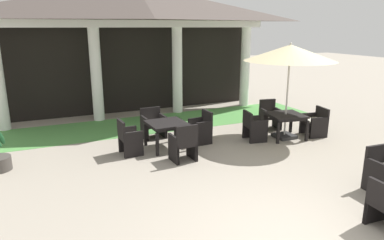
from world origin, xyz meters
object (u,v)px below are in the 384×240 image
patio_chair_mid_right_north (384,172)px  patio_table_mid_left (167,126)px  patio_chair_mid_left_south (184,144)px  patio_table_near_foreground (286,117)px  patio_chair_near_foreground_north (270,116)px  patio_chair_near_foreground_west (254,126)px  patio_chair_mid_left_north (153,124)px  patio_chair_mid_left_west (129,138)px  patio_chair_near_foreground_east (315,122)px  patio_umbrella_near_foreground (290,54)px  patio_chair_mid_left_east (201,128)px

patio_chair_mid_right_north → patio_table_mid_left: bearing=-50.7°
patio_table_mid_left → patio_chair_mid_left_south: patio_chair_mid_left_south is taller
patio_table_near_foreground → patio_chair_near_foreground_north: (0.16, 0.96, -0.21)m
patio_chair_near_foreground_west → patio_table_mid_left: patio_chair_near_foreground_west is taller
patio_chair_mid_left_north → patio_chair_mid_right_north: patio_chair_mid_right_north is taller
patio_chair_mid_left_south → patio_chair_near_foreground_north: bearing=19.4°
patio_table_near_foreground → patio_chair_mid_left_west: 4.47m
patio_table_mid_left → patio_chair_mid_left_north: patio_chair_mid_left_north is taller
patio_table_near_foreground → patio_chair_near_foreground_north: patio_chair_near_foreground_north is taller
patio_chair_mid_right_north → patio_table_near_foreground: bearing=-93.8°
patio_chair_near_foreground_east → patio_chair_near_foreground_west: (-1.91, 0.33, 0.01)m
patio_umbrella_near_foreground → patio_chair_mid_left_north: patio_umbrella_near_foreground is taller
patio_chair_near_foreground_north → patio_chair_mid_left_west: 4.63m
patio_chair_mid_left_west → patio_chair_near_foreground_west: bearing=81.8°
patio_umbrella_near_foreground → patio_chair_mid_left_west: 4.88m
patio_chair_mid_left_north → patio_chair_mid_right_north: bearing=117.8°
patio_chair_mid_left_east → patio_chair_near_foreground_west: bearing=-109.4°
patio_table_near_foreground → patio_chair_mid_left_east: size_ratio=1.24×
patio_chair_mid_left_south → patio_chair_near_foreground_east: bearing=1.4°
patio_table_near_foreground → patio_table_mid_left: size_ratio=1.09×
patio_table_near_foreground → patio_umbrella_near_foreground: (0.00, 0.00, 1.79)m
patio_umbrella_near_foreground → patio_chair_mid_right_north: size_ratio=3.08×
patio_chair_near_foreground_north → patio_chair_mid_left_east: bearing=17.9°
patio_umbrella_near_foreground → patio_chair_mid_left_north: 4.29m
patio_chair_mid_left_west → patio_chair_mid_right_north: bearing=41.9°
patio_chair_mid_left_east → patio_chair_near_foreground_north: bearing=-84.7°
patio_chair_near_foreground_west → patio_chair_mid_left_west: (-3.49, 0.32, 0.01)m
patio_table_near_foreground → patio_chair_mid_left_north: 3.81m
patio_chair_mid_left_east → patio_umbrella_near_foreground: bearing=-106.7°
patio_chair_near_foreground_east → patio_chair_near_foreground_west: size_ratio=0.99×
patio_umbrella_near_foreground → patio_chair_near_foreground_north: bearing=80.3°
patio_table_mid_left → patio_chair_mid_right_north: size_ratio=1.14×
patio_chair_near_foreground_west → patio_chair_mid_left_north: (-2.51, 1.40, -0.01)m
patio_chair_mid_left_south → patio_chair_mid_right_north: size_ratio=1.05×
patio_chair_mid_left_west → patio_chair_mid_right_north: (4.01, -4.03, -0.01)m
patio_chair_mid_left_south → patio_chair_mid_left_east: (0.97, 1.08, -0.02)m
patio_chair_near_foreground_east → patio_chair_mid_left_east: (-3.34, 0.75, 0.01)m
patio_umbrella_near_foreground → patio_table_mid_left: patio_umbrella_near_foreground is taller
patio_chair_mid_left_west → patio_chair_mid_right_north: size_ratio=1.02×
patio_table_near_foreground → patio_chair_mid_left_south: bearing=-171.7°
patio_chair_near_foreground_north → patio_chair_mid_left_north: (-3.63, 0.61, -0.00)m
patio_chair_near_foreground_north → patio_chair_near_foreground_east: size_ratio=1.09×
patio_umbrella_near_foreground → patio_chair_near_foreground_east: (0.96, -0.16, -2.01)m
patio_chair_near_foreground_west → patio_chair_mid_left_south: patio_chair_mid_left_south is taller
patio_chair_near_foreground_north → patio_chair_mid_left_north: bearing=0.3°
patio_chair_near_foreground_north → patio_chair_near_foreground_east: 1.37m
patio_umbrella_near_foreground → patio_chair_mid_left_east: patio_umbrella_near_foreground is taller
patio_umbrella_near_foreground → patio_chair_near_foreground_west: bearing=170.3°
patio_chair_near_foreground_west → patio_chair_mid_left_east: (-1.44, 0.43, -0.00)m
patio_umbrella_near_foreground → patio_table_mid_left: size_ratio=2.69×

